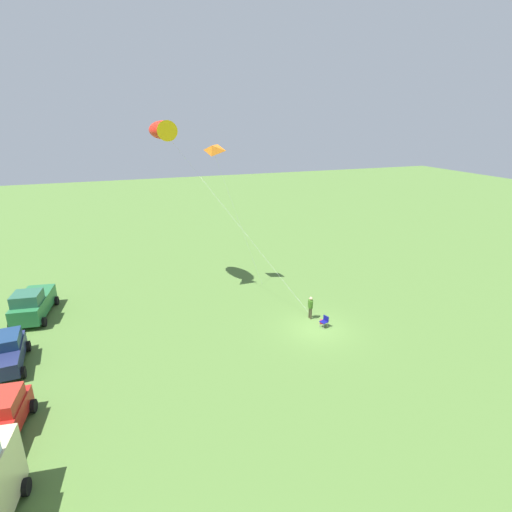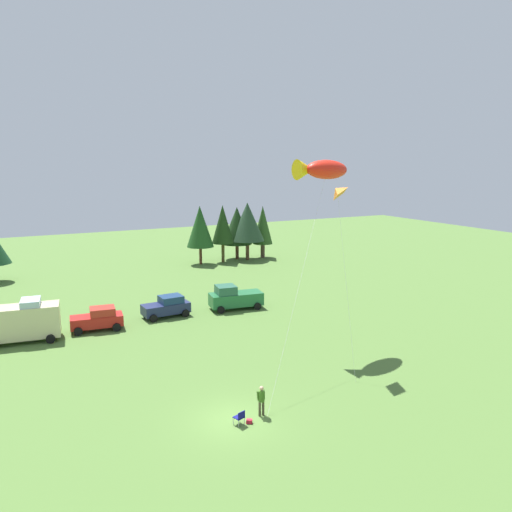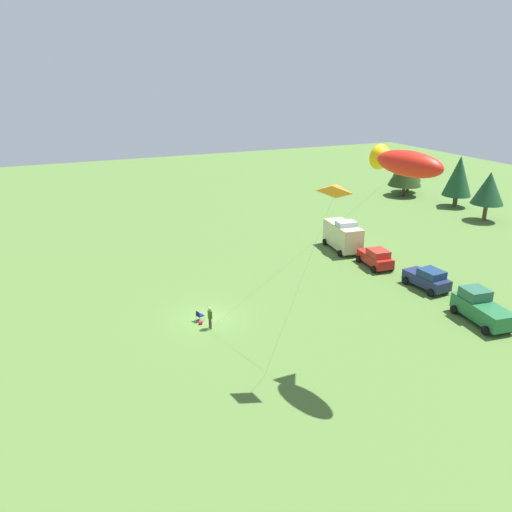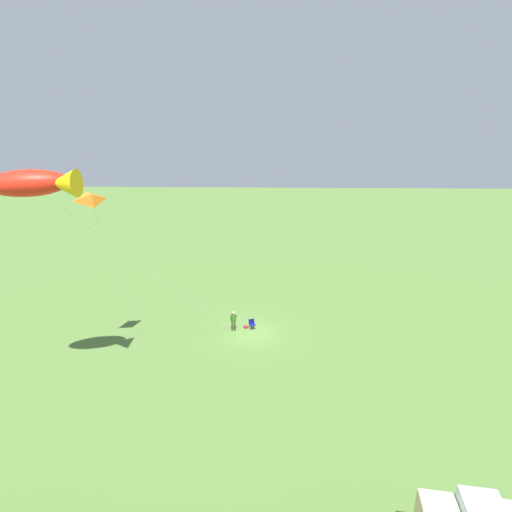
{
  "view_description": "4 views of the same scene",
  "coord_description": "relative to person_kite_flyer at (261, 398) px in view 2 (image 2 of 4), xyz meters",
  "views": [
    {
      "loc": [
        -22.08,
        12.59,
        14.15
      ],
      "look_at": [
        0.2,
        4.53,
        5.94
      ],
      "focal_mm": 28.0,
      "sensor_mm": 36.0,
      "label": 1
    },
    {
      "loc": [
        -10.22,
        -22.84,
        13.79
      ],
      "look_at": [
        2.19,
        1.56,
        8.64
      ],
      "focal_mm": 35.0,
      "sensor_mm": 36.0,
      "label": 2
    },
    {
      "loc": [
        33.3,
        -10.47,
        17.95
      ],
      "look_at": [
        1.89,
        3.33,
        5.34
      ],
      "focal_mm": 35.0,
      "sensor_mm": 36.0,
      "label": 3
    },
    {
      "loc": [
        -1.11,
        29.11,
        16.17
      ],
      "look_at": [
        -0.35,
        3.03,
        7.6
      ],
      "focal_mm": 28.0,
      "sensor_mm": 36.0,
      "label": 4
    }
  ],
  "objects": [
    {
      "name": "treeline_distant",
      "position": [
        -1.88,
        41.75,
        3.7
      ],
      "size": [
        55.88,
        7.39,
        8.23
      ],
      "color": "#4B411E",
      "rests_on": "ground"
    },
    {
      "name": "car_red_sedan",
      "position": [
        -5.49,
        18.97,
        -0.07
      ],
      "size": [
        4.38,
        2.61,
        1.89
      ],
      "rotation": [
        0.0,
        0.0,
        -0.11
      ],
      "color": "#B51D18",
      "rests_on": "ground"
    },
    {
      "name": "kite_delta_orange",
      "position": [
        8.2,
        5.03,
        10.79
      ],
      "size": [
        1.84,
        4.89,
        12.34
      ],
      "color": "orange",
      "rests_on": "ground"
    },
    {
      "name": "car_navy_hatch",
      "position": [
        0.73,
        19.91,
        -0.07
      ],
      "size": [
        4.31,
        2.43,
        1.89
      ],
      "rotation": [
        0.0,
        0.0,
        0.06
      ],
      "color": "#1F274E",
      "rests_on": "ground"
    },
    {
      "name": "truck_green_flatbed",
      "position": [
        7.18,
        19.35,
        0.08
      ],
      "size": [
        5.22,
        2.94,
        2.34
      ],
      "rotation": [
        0.0,
        0.0,
        3.01
      ],
      "color": "#246A39",
      "rests_on": "ground"
    },
    {
      "name": "folding_chair",
      "position": [
        -1.49,
        -0.39,
        -0.53
      ],
      "size": [
        0.61,
        0.61,
        0.82
      ],
      "rotation": [
        0.0,
        0.0,
        1.9
      ],
      "color": "navy",
      "rests_on": "ground"
    },
    {
      "name": "backpack_on_grass",
      "position": [
        -0.96,
        -0.44,
        -0.91
      ],
      "size": [
        0.39,
        0.35,
        0.22
      ],
      "primitive_type": "cube",
      "rotation": [
        0.0,
        0.0,
        5.74
      ],
      "color": "#B61F30",
      "rests_on": "ground"
    },
    {
      "name": "kite_large_fish",
      "position": [
        9.48,
        8.56,
        12.24
      ],
      "size": [
        12.0,
        10.17,
        14.04
      ],
      "color": "red",
      "rests_on": "ground"
    },
    {
      "name": "van_camper_beige",
      "position": [
        -11.12,
        18.79,
        0.62
      ],
      "size": [
        5.63,
        3.15,
        3.34
      ],
      "rotation": [
        0.0,
        0.0,
        -0.12
      ],
      "color": "beige",
      "rests_on": "ground"
    },
    {
      "name": "ground_plane",
      "position": [
        -1.6,
        0.27,
        -1.02
      ],
      "size": [
        160.0,
        160.0,
        0.0
      ],
      "primitive_type": "plane",
      "color": "#4F7332"
    },
    {
      "name": "person_kite_flyer",
      "position": [
        0.0,
        0.0,
        0.0
      ],
      "size": [
        0.54,
        0.35,
        1.74
      ],
      "rotation": [
        0.0,
        0.0,
        1.61
      ],
      "color": "#3F3B26",
      "rests_on": "ground"
    }
  ]
}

